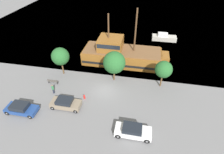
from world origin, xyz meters
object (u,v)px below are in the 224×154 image
pirate_ship (121,54)px  parked_car_curb_front (66,103)px  bench_promenade_east (53,81)px  parked_car_curb_rear (21,108)px  moored_boat_dockside (164,37)px  pedestrian_walking_near (53,89)px  parked_car_curb_mid (133,131)px  fire_hydrant (84,97)px

pirate_ship → parked_car_curb_front: 14.72m
pirate_ship → bench_promenade_east: bearing=-139.1°
bench_promenade_east → parked_car_curb_rear: bearing=-101.8°
moored_boat_dockside → pedestrian_walking_near: moored_boat_dockside is taller
pirate_ship → parked_car_curb_mid: (3.91, -16.26, -1.05)m
parked_car_curb_front → fire_hydrant: size_ratio=5.58×
parked_car_curb_front → parked_car_curb_rear: bearing=-160.1°
parked_car_curb_rear → bench_promenade_east: parked_car_curb_rear is taller
fire_hydrant → parked_car_curb_front: bearing=-134.7°
parked_car_curb_mid → bench_promenade_east: size_ratio=2.63×
parked_car_curb_rear → moored_boat_dockside: bearing=53.1°
pirate_ship → bench_promenade_east: pirate_ship is taller
moored_boat_dockside → parked_car_curb_mid: bearing=-100.0°
moored_boat_dockside → pedestrian_walking_near: size_ratio=3.44×
bench_promenade_east → pedestrian_walking_near: bearing=-61.4°
moored_boat_dockside → bench_promenade_east: (-19.02, -20.53, -0.24)m
pedestrian_walking_near → bench_promenade_east: bearing=118.6°
fire_hydrant → bench_promenade_east: bench_promenade_east is taller
pirate_ship → parked_car_curb_rear: (-11.58, -15.49, -1.08)m
parked_car_curb_front → fire_hydrant: bearing=45.3°
parked_car_curb_rear → bench_promenade_east: (1.40, 6.67, -0.28)m
parked_car_curb_rear → bench_promenade_east: 6.82m
pirate_ship → pedestrian_walking_near: size_ratio=9.78×
moored_boat_dockside → fire_hydrant: moored_boat_dockside is taller
moored_boat_dockside → parked_car_curb_front: 29.15m
fire_hydrant → parked_car_curb_rear: bearing=-151.8°
parked_car_curb_front → parked_car_curb_mid: 10.23m
moored_boat_dockside → pedestrian_walking_near: 28.89m
parked_car_curb_rear → fire_hydrant: size_ratio=5.72×
moored_boat_dockside → fire_hydrant: 26.32m
pirate_ship → fire_hydrant: size_ratio=21.16×
moored_boat_dockside → bench_promenade_east: moored_boat_dockside is taller
moored_boat_dockside → bench_promenade_east: 27.98m
parked_car_curb_mid → parked_car_curb_rear: (-15.49, 0.77, -0.03)m
moored_boat_dockside → parked_car_curb_mid: 28.40m
parked_car_curb_mid → parked_car_curb_rear: size_ratio=1.01×
moored_boat_dockside → parked_car_curb_front: moored_boat_dockside is taller
pirate_ship → bench_promenade_east: (-10.18, -8.82, -1.36)m
moored_boat_dockside → parked_car_curb_rear: size_ratio=1.30×
pirate_ship → parked_car_curb_front: pirate_ship is taller
parked_car_curb_rear → parked_car_curb_mid: bearing=-2.9°
pirate_ship → moored_boat_dockside: size_ratio=2.85×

